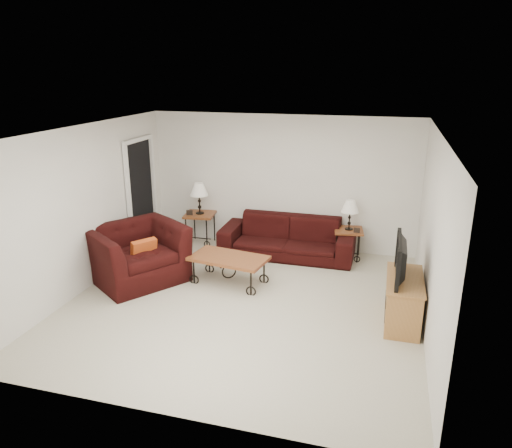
% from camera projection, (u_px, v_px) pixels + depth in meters
% --- Properties ---
extents(ground, '(5.00, 5.00, 0.00)m').
position_uv_depth(ground, '(243.00, 303.00, 7.07)').
color(ground, beige).
rests_on(ground, ground).
extents(wall_back, '(5.00, 0.02, 2.50)m').
position_uv_depth(wall_back, '(282.00, 182.00, 8.97)').
color(wall_back, silver).
rests_on(wall_back, ground).
extents(wall_front, '(5.00, 0.02, 2.50)m').
position_uv_depth(wall_front, '(162.00, 303.00, 4.39)').
color(wall_front, silver).
rests_on(wall_front, ground).
extents(wall_left, '(0.02, 5.00, 2.50)m').
position_uv_depth(wall_left, '(86.00, 209.00, 7.31)').
color(wall_left, silver).
rests_on(wall_left, ground).
extents(wall_right, '(0.02, 5.00, 2.50)m').
position_uv_depth(wall_right, '(432.00, 238.00, 6.04)').
color(wall_right, silver).
rests_on(wall_right, ground).
extents(ceiling, '(5.00, 5.00, 0.00)m').
position_uv_depth(ceiling, '(242.00, 131.00, 6.29)').
color(ceiling, white).
rests_on(ceiling, wall_back).
extents(doorway, '(0.08, 0.94, 2.04)m').
position_uv_depth(doorway, '(141.00, 197.00, 8.89)').
color(doorway, black).
rests_on(doorway, ground).
extents(sofa, '(2.41, 0.94, 0.70)m').
position_uv_depth(sofa, '(287.00, 237.00, 8.75)').
color(sofa, black).
rests_on(sofa, ground).
extents(side_table_left, '(0.63, 0.63, 0.61)m').
position_uv_depth(side_table_left, '(200.00, 228.00, 9.38)').
color(side_table_left, brown).
rests_on(side_table_left, ground).
extents(side_table_right, '(0.56, 0.56, 0.54)m').
position_uv_depth(side_table_right, '(348.00, 244.00, 8.67)').
color(side_table_right, brown).
rests_on(side_table_right, ground).
extents(lamp_left, '(0.39, 0.39, 0.61)m').
position_uv_depth(lamp_left, '(199.00, 198.00, 9.19)').
color(lamp_left, black).
rests_on(lamp_left, side_table_left).
extents(lamp_right, '(0.35, 0.35, 0.54)m').
position_uv_depth(lamp_right, '(350.00, 215.00, 8.50)').
color(lamp_right, black).
rests_on(lamp_right, side_table_right).
extents(photo_frame_left, '(0.12, 0.05, 0.10)m').
position_uv_depth(photo_frame_left, '(190.00, 213.00, 9.17)').
color(photo_frame_left, black).
rests_on(photo_frame_left, side_table_left).
extents(photo_frame_right, '(0.11, 0.02, 0.09)m').
position_uv_depth(photo_frame_right, '(357.00, 230.00, 8.39)').
color(photo_frame_right, black).
rests_on(photo_frame_right, side_table_right).
extents(coffee_table, '(1.28, 0.83, 0.45)m').
position_uv_depth(coffee_table, '(229.00, 270.00, 7.65)').
color(coffee_table, brown).
rests_on(coffee_table, ground).
extents(armchair, '(1.79, 1.83, 0.90)m').
position_uv_depth(armchair, '(137.00, 254.00, 7.70)').
color(armchair, black).
rests_on(armchair, ground).
extents(throw_pillow, '(0.32, 0.40, 0.41)m').
position_uv_depth(throw_pillow, '(144.00, 252.00, 7.60)').
color(throw_pillow, '#B74817').
rests_on(throw_pillow, armchair).
extents(tv_stand, '(0.44, 1.06, 0.64)m').
position_uv_depth(tv_stand, '(403.00, 300.00, 6.45)').
color(tv_stand, '#B07A41').
rests_on(tv_stand, ground).
extents(television, '(0.12, 0.95, 0.55)m').
position_uv_depth(television, '(406.00, 259.00, 6.27)').
color(television, black).
rests_on(television, tv_stand).
extents(backpack, '(0.37, 0.30, 0.45)m').
position_uv_depth(backpack, '(337.00, 253.00, 8.36)').
color(backpack, black).
rests_on(backpack, ground).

